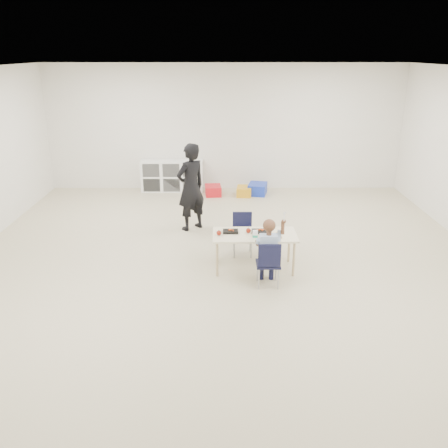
{
  "coord_description": "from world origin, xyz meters",
  "views": [
    {
      "loc": [
        -0.05,
        -6.26,
        3.04
      ],
      "look_at": [
        -0.03,
        -0.29,
        0.85
      ],
      "focal_mm": 38.0,
      "sensor_mm": 36.0,
      "label": 1
    }
  ],
  "objects_px": {
    "chair_near": "(268,263)",
    "cubby_shelf": "(172,176)",
    "adult": "(191,187)",
    "table": "(254,251)",
    "child": "(269,250)"
  },
  "relations": [
    {
      "from": "chair_near",
      "to": "cubby_shelf",
      "type": "distance_m",
      "value": 5.02
    },
    {
      "from": "chair_near",
      "to": "adult",
      "type": "height_order",
      "value": "adult"
    },
    {
      "from": "table",
      "to": "chair_near",
      "type": "relative_size",
      "value": 1.82
    },
    {
      "from": "chair_near",
      "to": "adult",
      "type": "xyz_separation_m",
      "value": [
        -1.18,
        2.2,
        0.45
      ]
    },
    {
      "from": "adult",
      "to": "child",
      "type": "bearing_deg",
      "value": 77.83
    },
    {
      "from": "table",
      "to": "child",
      "type": "relative_size",
      "value": 1.16
    },
    {
      "from": "table",
      "to": "adult",
      "type": "bearing_deg",
      "value": 120.97
    },
    {
      "from": "table",
      "to": "cubby_shelf",
      "type": "distance_m",
      "value": 4.48
    },
    {
      "from": "table",
      "to": "adult",
      "type": "distance_m",
      "value": 2.03
    },
    {
      "from": "table",
      "to": "chair_near",
      "type": "xyz_separation_m",
      "value": [
        0.15,
        -0.52,
        0.05
      ]
    },
    {
      "from": "chair_near",
      "to": "cubby_shelf",
      "type": "height_order",
      "value": "cubby_shelf"
    },
    {
      "from": "table",
      "to": "chair_near",
      "type": "distance_m",
      "value": 0.55
    },
    {
      "from": "child",
      "to": "cubby_shelf",
      "type": "relative_size",
      "value": 0.75
    },
    {
      "from": "table",
      "to": "child",
      "type": "xyz_separation_m",
      "value": [
        0.15,
        -0.52,
        0.24
      ]
    },
    {
      "from": "adult",
      "to": "chair_near",
      "type": "bearing_deg",
      "value": 77.83
    }
  ]
}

